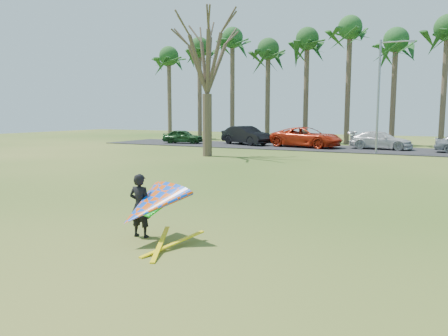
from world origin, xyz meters
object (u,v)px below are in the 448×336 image
at_px(car_3, 381,140).
at_px(streetlight, 381,91).
at_px(car_2, 306,137).
at_px(car_0, 183,136).
at_px(bare_tree_left, 207,53).
at_px(kite_flyer, 148,206).
at_px(car_1, 246,135).

bearing_deg(car_3, streetlight, -169.44).
bearing_deg(car_2, car_3, -72.65).
bearing_deg(car_3, car_2, 101.13).
bearing_deg(streetlight, car_0, 172.91).
distance_m(bare_tree_left, car_0, 13.66).
xyz_separation_m(car_0, car_3, (17.69, 1.47, 0.05)).
distance_m(bare_tree_left, streetlight, 12.58).
bearing_deg(car_2, streetlight, -105.08).
bearing_deg(kite_flyer, bare_tree_left, 115.67).
xyz_separation_m(car_1, car_3, (11.64, 0.29, -0.14)).
bearing_deg(streetlight, kite_flyer, -93.41).
relative_size(bare_tree_left, car_3, 2.00).
height_order(streetlight, car_3, streetlight).
bearing_deg(car_3, bare_tree_left, 142.44).
bearing_deg(streetlight, car_2, 153.84).
distance_m(bare_tree_left, car_1, 12.17).
xyz_separation_m(bare_tree_left, kite_flyer, (8.67, -18.03, -6.08)).
relative_size(car_0, car_1, 0.75).
xyz_separation_m(streetlight, car_3, (-0.37, 3.71, -3.70)).
bearing_deg(kite_flyer, car_3, 87.76).
height_order(bare_tree_left, car_2, bare_tree_left).
height_order(bare_tree_left, car_3, bare_tree_left).
bearing_deg(streetlight, car_1, 164.10).
bearing_deg(car_1, car_3, -65.33).
relative_size(bare_tree_left, streetlight, 1.21).
distance_m(car_3, kite_flyer, 28.76).
relative_size(streetlight, car_2, 1.33).
height_order(bare_tree_left, car_0, bare_tree_left).
bearing_deg(car_0, bare_tree_left, -150.55).
distance_m(streetlight, car_0, 18.59).
bearing_deg(kite_flyer, streetlight, 86.59).
distance_m(car_0, car_3, 17.76).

